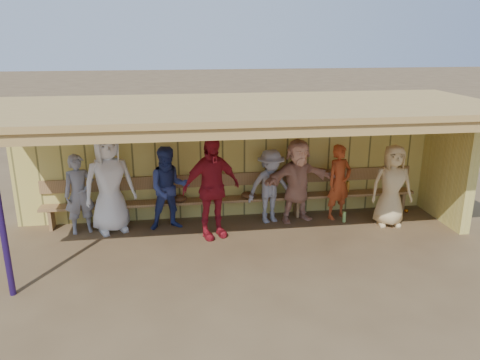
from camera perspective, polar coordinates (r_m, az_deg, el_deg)
name	(u,v)px	position (r m, az deg, el deg)	size (l,w,h in m)	color
ground	(243,240)	(8.70, 0.33, -7.30)	(90.00, 90.00, 0.00)	brown
player_a	(79,194)	(9.27, -18.99, -1.64)	(0.56, 0.37, 1.53)	gray
player_b	(109,183)	(9.10, -15.66, -0.31)	(0.95, 0.62, 1.94)	white
player_c	(169,188)	(9.02, -8.64, -1.03)	(0.79, 0.62, 1.63)	navy
player_d	(211,188)	(8.53, -3.52, -0.98)	(1.12, 0.46, 1.90)	#AA1B27
player_e	(270,186)	(9.29, 3.72, -0.77)	(0.97, 0.55, 1.49)	gray
player_f	(297,180)	(9.39, 7.02, -0.06)	(1.57, 0.50, 1.69)	tan
player_g	(339,182)	(9.67, 11.98, -0.26)	(0.56, 0.37, 1.54)	#AF401C
player_h	(392,186)	(9.56, 18.01, -0.67)	(0.79, 0.52, 1.63)	#E2BE7F
dugout_structure	(258,141)	(8.87, 2.18, 4.73)	(8.80, 3.20, 2.50)	#DEC95F
bench	(235,193)	(9.54, -0.66, -1.65)	(7.60, 0.34, 0.93)	#A07544
dugout_equipment	(216,198)	(9.39, -2.89, -2.23)	(6.38, 0.62, 0.80)	orange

